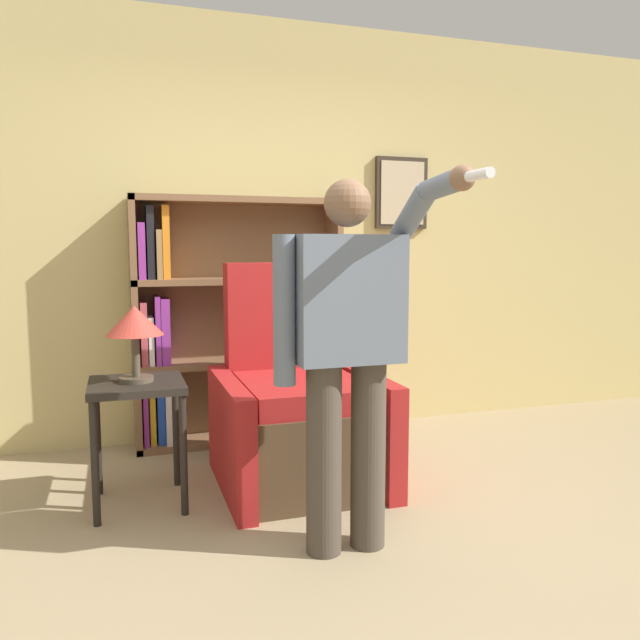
{
  "coord_description": "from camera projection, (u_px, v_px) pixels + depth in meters",
  "views": [
    {
      "loc": [
        -0.93,
        -2.18,
        1.28
      ],
      "look_at": [
        -0.03,
        0.6,
        0.95
      ],
      "focal_mm": 35.0,
      "sensor_mm": 36.0,
      "label": 1
    }
  ],
  "objects": [
    {
      "name": "person_standing",
      "position": [
        347.0,
        343.0,
        2.57
      ],
      "size": [
        0.59,
        0.78,
        1.57
      ],
      "color": "#473D33",
      "rests_on": "ground_plane"
    },
    {
      "name": "ground_plane",
      "position": [
        373.0,
        571.0,
        2.5
      ],
      "size": [
        14.0,
        14.0,
        0.0
      ],
      "primitive_type": "plane",
      "color": "#9E8966"
    },
    {
      "name": "armchair",
      "position": [
        296.0,
        414.0,
        3.45
      ],
      "size": [
        0.86,
        0.92,
        1.2
      ],
      "color": "#4C3823",
      "rests_on": "ground_plane"
    },
    {
      "name": "side_table",
      "position": [
        137.0,
        403.0,
        3.09
      ],
      "size": [
        0.46,
        0.46,
        0.63
      ],
      "color": "black",
      "rests_on": "ground_plane"
    },
    {
      "name": "table_lamp",
      "position": [
        135.0,
        325.0,
        3.05
      ],
      "size": [
        0.28,
        0.28,
        0.38
      ],
      "color": "#4C4233",
      "rests_on": "side_table"
    },
    {
      "name": "wall_back",
      "position": [
        261.0,
        231.0,
        4.26
      ],
      "size": [
        8.0,
        0.11,
        2.8
      ],
      "color": "tan",
      "rests_on": "ground_plane"
    },
    {
      "name": "bookcase",
      "position": [
        219.0,
        323.0,
        4.08
      ],
      "size": [
        1.36,
        0.28,
        1.61
      ],
      "color": "brown",
      "rests_on": "ground_plane"
    }
  ]
}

